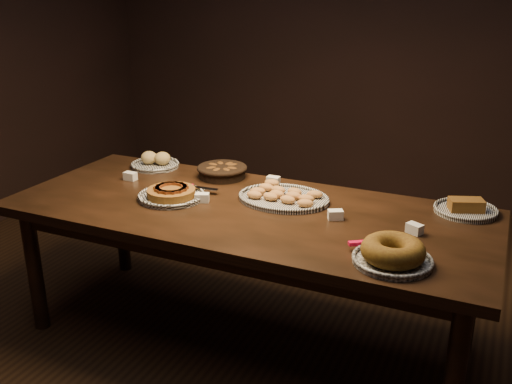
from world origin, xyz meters
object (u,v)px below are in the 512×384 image
at_px(apple_tart_plate, 172,194).
at_px(madeleine_platter, 283,197).
at_px(bundt_cake_plate, 393,253).
at_px(buffet_table, 246,221).

bearing_deg(apple_tart_plate, madeleine_platter, 46.25).
relative_size(apple_tart_plate, madeleine_platter, 0.77).
xyz_separation_m(madeleine_platter, bundt_cake_plate, (0.66, -0.48, 0.02)).
height_order(buffet_table, madeleine_platter, madeleine_platter).
distance_m(apple_tart_plate, bundt_cake_plate, 1.22).
bearing_deg(buffet_table, apple_tart_plate, -174.12).
xyz_separation_m(buffet_table, apple_tart_plate, (-0.40, -0.04, 0.10)).
height_order(buffet_table, apple_tart_plate, apple_tart_plate).
height_order(apple_tart_plate, bundt_cake_plate, bundt_cake_plate).
bearing_deg(madeleine_platter, apple_tart_plate, -161.72).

